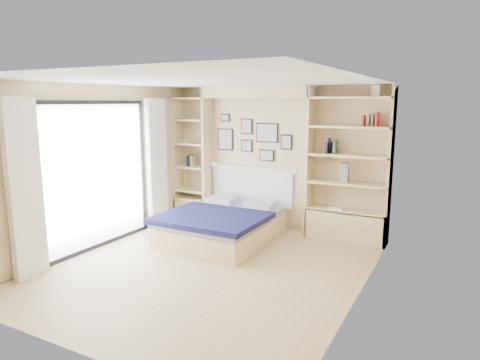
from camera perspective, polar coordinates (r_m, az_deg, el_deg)
The scene contains 8 objects.
ground at distance 5.97m, azimuth -4.27°, elevation -11.65°, with size 4.50×4.50×0.00m, color tan.
room_shell at distance 7.14m, azimuth -0.50°, elevation 1.04°, with size 4.50×4.50×4.50m.
bed at distance 7.04m, azimuth -2.36°, elevation -5.88°, with size 1.61×2.08×1.07m.
photo_gallery at distance 7.72m, azimuth 1.55°, elevation 5.68°, with size 1.48×0.02×0.82m.
reading_lamps at distance 7.52m, azimuth 1.81°, elevation 1.69°, with size 1.92×0.12×0.15m.
shelf_decor at distance 7.03m, azimuth 11.96°, elevation 5.48°, with size 3.54×0.23×2.03m.
deck at distance 8.37m, azimuth -25.75°, elevation -6.18°, with size 3.20×4.00×0.05m, color #665C4B.
deck_chair at distance 8.55m, azimuth -18.25°, elevation -3.01°, with size 0.49×0.74×0.70m.
Camera 1 is at (2.97, -4.67, 2.24)m, focal length 32.00 mm.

